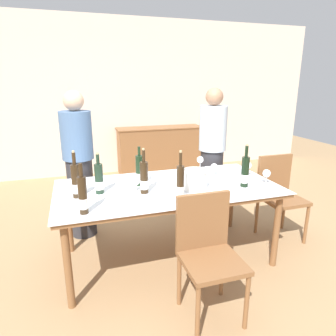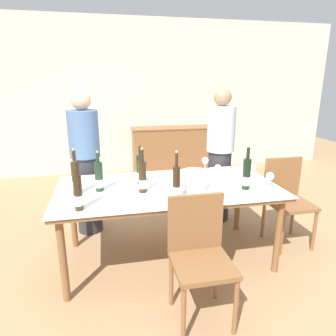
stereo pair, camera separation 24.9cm
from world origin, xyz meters
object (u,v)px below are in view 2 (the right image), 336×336
at_px(wine_glass_1, 218,169).
at_px(wine_glass_2, 135,181).
at_px(person_guest_left, 220,157).
at_px(chair_right_end, 286,195).
at_px(wine_glass_3, 205,161).
at_px(wine_bottle_0, 140,171).
at_px(wine_bottle_4, 176,184).
at_px(sideboard_cabinet, 174,150).
at_px(dining_table, 168,193).
at_px(chair_near_front, 199,249).
at_px(wine_bottle_2, 78,193).
at_px(wine_glass_4, 253,168).
at_px(wine_bottle_5, 76,179).
at_px(person_host, 86,164).
at_px(ice_bucket, 194,180).
at_px(wine_glass_0, 270,177).
at_px(wine_bottle_3, 143,177).
at_px(wine_bottle_6, 246,174).
at_px(wine_bottle_1, 99,177).

bearing_deg(wine_glass_1, wine_glass_2, -165.49).
height_order(wine_glass_1, person_guest_left, person_guest_left).
bearing_deg(chair_right_end, wine_glass_3, 157.42).
xyz_separation_m(wine_bottle_0, wine_bottle_4, (0.24, -0.47, 0.01)).
distance_m(sideboard_cabinet, dining_table, 2.99).
distance_m(dining_table, chair_near_front, 0.77).
distance_m(wine_bottle_2, wine_bottle_4, 0.77).
relative_size(wine_bottle_4, wine_glass_4, 2.82).
distance_m(wine_bottle_5, wine_glass_2, 0.51).
bearing_deg(wine_glass_3, person_host, 165.10).
bearing_deg(wine_bottle_5, ice_bucket, -6.43).
relative_size(wine_glass_0, wine_glass_3, 0.94).
height_order(wine_bottle_3, wine_bottle_5, wine_bottle_5).
bearing_deg(wine_bottle_3, person_host, 121.53).
xyz_separation_m(wine_glass_0, chair_right_end, (0.40, 0.29, -0.32)).
bearing_deg(chair_right_end, wine_glass_1, 172.18).
bearing_deg(wine_bottle_6, wine_bottle_4, -168.63).
bearing_deg(wine_glass_0, chair_right_end, 36.51).
xyz_separation_m(wine_glass_0, person_host, (-1.70, 0.97, -0.05)).
distance_m(wine_bottle_2, chair_near_front, 0.99).
height_order(wine_glass_2, wine_glass_3, wine_glass_3).
bearing_deg(wine_bottle_5, wine_glass_2, -1.41).
bearing_deg(wine_glass_3, wine_bottle_5, -161.36).
relative_size(wine_bottle_6, wine_glass_0, 2.83).
height_order(chair_near_front, chair_right_end, chair_right_end).
relative_size(wine_glass_2, person_guest_left, 0.08).
height_order(wine_glass_2, person_host, person_host).
xyz_separation_m(wine_glass_4, chair_right_end, (0.43, 0.03, -0.33)).
relative_size(chair_near_front, chair_right_end, 1.00).
xyz_separation_m(person_host, person_guest_left, (1.58, -0.01, 0.01)).
bearing_deg(wine_bottle_4, wine_glass_0, 8.59).
distance_m(wine_bottle_0, chair_right_end, 1.60).
relative_size(wine_bottle_3, person_guest_left, 0.25).
bearing_deg(ice_bucket, wine_bottle_6, -8.62).
relative_size(wine_bottle_2, wine_glass_4, 2.59).
distance_m(wine_bottle_0, wine_bottle_4, 0.52).
distance_m(wine_glass_2, chair_near_front, 0.87).
distance_m(wine_bottle_5, wine_bottle_6, 1.51).
relative_size(wine_glass_0, person_guest_left, 0.09).
height_order(wine_bottle_4, wine_glass_3, wine_bottle_4).
distance_m(sideboard_cabinet, ice_bucket, 3.10).
xyz_separation_m(wine_bottle_2, wine_bottle_3, (0.53, 0.28, -0.00)).
bearing_deg(wine_glass_0, sideboard_cabinet, 93.21).
bearing_deg(wine_bottle_5, wine_glass_3, 18.64).
bearing_deg(person_guest_left, wine_bottle_1, -152.84).
xyz_separation_m(wine_glass_3, person_guest_left, (0.30, 0.33, -0.05)).
bearing_deg(wine_bottle_5, wine_bottle_4, -21.81).
distance_m(dining_table, wine_bottle_5, 0.84).
xyz_separation_m(wine_glass_0, wine_glass_2, (-1.23, 0.17, -0.01)).
bearing_deg(wine_bottle_1, wine_bottle_3, -16.87).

